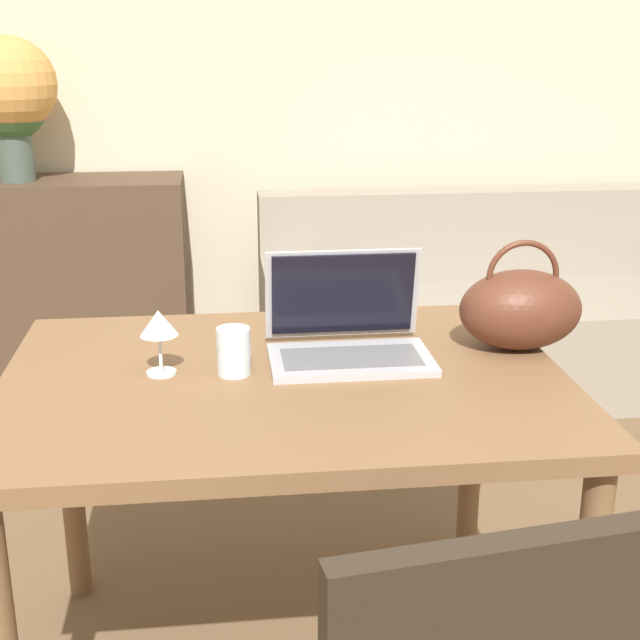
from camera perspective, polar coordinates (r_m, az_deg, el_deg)
name	(u,v)px	position (r m, az deg, el deg)	size (l,w,h in m)	color
wall_back	(242,64)	(4.11, -5.02, 16.01)	(10.00, 0.06, 2.70)	beige
dining_table	(286,414)	(1.97, -2.18, -6.04)	(1.22, 0.91, 0.78)	brown
couch	(489,321)	(3.94, 10.74, -0.04)	(1.96, 0.80, 0.82)	gray
sideboard	(39,282)	(4.07, -17.54, 2.31)	(1.28, 0.40, 0.89)	#4C3828
laptop	(347,328)	(2.03, 1.73, -0.51)	(0.36, 0.27, 0.23)	#ADADB2
drinking_glass	(234,351)	(1.92, -5.55, -2.01)	(0.07, 0.07, 0.10)	silver
wine_glass	(159,326)	(1.92, -10.28, -0.40)	(0.08, 0.08, 0.14)	silver
handbag	(520,308)	(2.11, 12.71, 0.73)	(0.29, 0.20, 0.26)	#592D1E
flower_vase	(9,94)	(3.93, -19.26, 13.51)	(0.39, 0.39, 0.58)	#47564C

